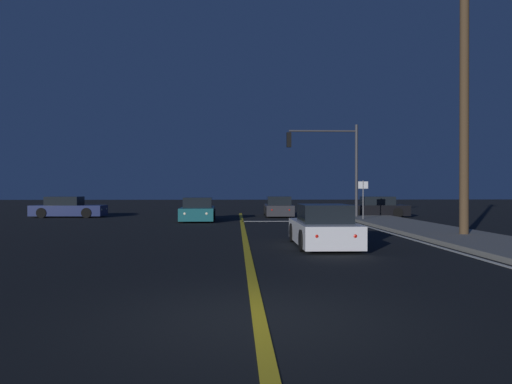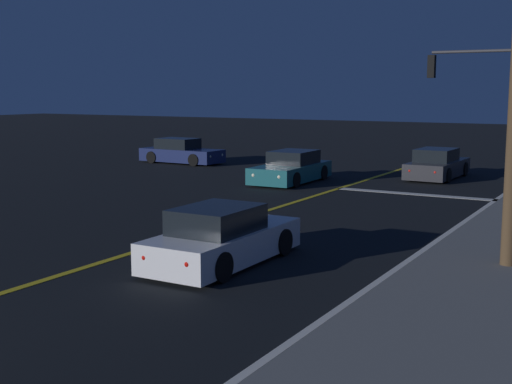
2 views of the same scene
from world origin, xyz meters
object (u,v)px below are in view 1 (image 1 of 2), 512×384
at_px(car_parked_curb_teal, 198,211).
at_px(car_following_oncoming_navy, 68,208).
at_px(car_mid_block_black, 374,208).
at_px(utility_pole_right, 464,93).
at_px(car_side_waiting_white, 323,228).
at_px(car_far_approaching_charcoal, 278,208).
at_px(traffic_signal_near_right, 331,155).
at_px(street_sign_corner, 363,194).

bearing_deg(car_parked_curb_teal, car_following_oncoming_navy, -25.79).
distance_m(car_mid_block_black, utility_pole_right, 14.99).
relative_size(car_mid_block_black, car_side_waiting_white, 1.02).
distance_m(car_mid_block_black, car_parked_curb_teal, 11.80).
relative_size(car_parked_curb_teal, car_far_approaching_charcoal, 1.02).
relative_size(car_parked_curb_teal, traffic_signal_near_right, 0.81).
bearing_deg(car_parked_curb_teal, car_mid_block_black, -164.25).
bearing_deg(traffic_signal_near_right, car_parked_curb_teal, 10.96).
distance_m(car_following_oncoming_navy, car_side_waiting_white, 21.94).
distance_m(car_parked_curb_teal, utility_pole_right, 15.87).
xyz_separation_m(car_following_oncoming_navy, car_parked_curb_teal, (8.70, -3.93, 0.00)).
bearing_deg(car_mid_block_black, car_far_approaching_charcoal, 83.36).
distance_m(car_following_oncoming_navy, traffic_signal_near_right, 17.22).
bearing_deg(car_far_approaching_charcoal, car_side_waiting_white, -89.09).
bearing_deg(utility_pole_right, traffic_signal_near_right, 102.36).
height_order(car_parked_curb_teal, car_side_waiting_white, same).
xyz_separation_m(car_following_oncoming_navy, utility_pole_right, (19.42, -14.60, 4.82)).
bearing_deg(car_side_waiting_white, car_far_approaching_charcoal, 90.03).
relative_size(car_mid_block_black, car_parked_curb_teal, 0.96).
relative_size(car_far_approaching_charcoal, utility_pole_right, 0.44).
height_order(car_mid_block_black, street_sign_corner, street_sign_corner).
distance_m(car_parked_curb_teal, street_sign_corner, 9.44).
bearing_deg(car_following_oncoming_navy, utility_pole_right, 55.00).
height_order(car_following_oncoming_navy, street_sign_corner, street_sign_corner).
distance_m(car_following_oncoming_navy, utility_pole_right, 24.77).
xyz_separation_m(car_parked_curb_teal, street_sign_corner, (9.31, -1.24, 0.97)).
bearing_deg(car_side_waiting_white, traffic_signal_near_right, 78.56).
bearing_deg(car_far_approaching_charcoal, car_mid_block_black, -7.53).
bearing_deg(car_following_oncoming_navy, car_parked_curb_teal, 67.66).
relative_size(traffic_signal_near_right, street_sign_corner, 2.52).
height_order(car_mid_block_black, car_far_approaching_charcoal, same).
distance_m(car_mid_block_black, street_sign_corner, 5.23).
height_order(car_side_waiting_white, traffic_signal_near_right, traffic_signal_near_right).
distance_m(traffic_signal_near_right, street_sign_corner, 3.87).
relative_size(car_following_oncoming_navy, car_far_approaching_charcoal, 1.02).
distance_m(car_side_waiting_white, utility_pole_right, 7.91).
distance_m(car_parked_curb_teal, car_far_approaching_charcoal, 6.72).
xyz_separation_m(car_parked_curb_teal, utility_pole_right, (10.71, -10.68, 4.82)).
distance_m(car_far_approaching_charcoal, traffic_signal_near_right, 5.32).
distance_m(car_following_oncoming_navy, car_mid_block_black, 19.98).
relative_size(traffic_signal_near_right, utility_pole_right, 0.55).
xyz_separation_m(car_mid_block_black, car_far_approaching_charcoal, (-6.23, 0.95, 0.00)).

